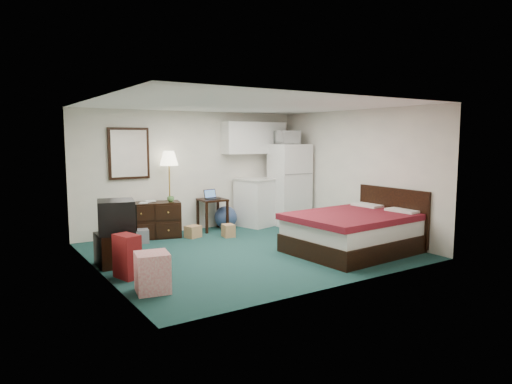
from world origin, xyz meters
TOP-DOWN VIEW (x-y plane):
  - floor at (0.00, 0.00)m, footprint 5.00×4.50m
  - ceiling at (0.00, 0.00)m, footprint 5.00×4.50m
  - walls at (0.00, 0.00)m, footprint 5.01×4.51m
  - mirror at (-1.35, 2.22)m, footprint 0.80×0.06m
  - upper_cabinets at (1.45, 2.08)m, footprint 1.50×0.35m
  - headboard at (2.46, -1.02)m, footprint 0.06×1.56m
  - dresser at (-1.00, 1.92)m, footprint 1.12×0.71m
  - floor_lamp at (-0.61, 2.01)m, footprint 0.38×0.38m
  - desk at (0.31, 1.93)m, footprint 0.56×0.56m
  - exercise_ball at (0.64, 1.95)m, footprint 0.62×0.62m
  - kitchen_counter at (1.48, 1.91)m, footprint 1.09×0.94m
  - fridge at (2.07, 1.58)m, footprint 0.80×0.80m
  - bed at (1.48, -1.02)m, footprint 2.16×1.73m
  - tv_stand at (-2.21, 0.36)m, footprint 0.51×0.56m
  - suitcase at (-2.23, -0.37)m, footprint 0.33×0.43m
  - retail_box at (-2.15, -1.13)m, footprint 0.47×0.47m
  - file_bin at (-1.40, 1.64)m, footprint 0.41×0.34m
  - cardboard_box_a at (-0.35, 1.51)m, footprint 0.33×0.31m
  - cardboard_box_b at (0.27, 1.18)m, footprint 0.24×0.28m
  - laptop at (0.28, 1.88)m, footprint 0.31×0.26m
  - crt_tv at (-2.17, 0.34)m, footprint 0.68×0.71m
  - microwave at (2.00, 1.59)m, footprint 0.61×0.48m
  - book_a at (-1.27, 1.91)m, footprint 0.15×0.10m
  - book_b at (-1.11, 2.01)m, footprint 0.18×0.05m
  - mug at (-0.69, 1.77)m, footprint 0.17×0.15m

SIDE VIEW (x-z plane):
  - floor at x=0.00m, z-range -0.01..0.01m
  - cardboard_box_a at x=-0.35m, z-range 0.00..0.23m
  - cardboard_box_b at x=0.27m, z-range 0.00..0.25m
  - file_bin at x=-1.40m, z-range 0.00..0.25m
  - exercise_ball at x=0.64m, z-range 0.00..0.49m
  - tv_stand at x=-2.21m, z-range 0.00..0.50m
  - retail_box at x=-2.15m, z-range 0.00..0.51m
  - suitcase at x=-2.23m, z-range 0.00..0.62m
  - bed at x=1.48m, z-range 0.00..0.66m
  - desk at x=0.31m, z-range 0.00..0.67m
  - dresser at x=-1.00m, z-range 0.00..0.70m
  - kitchen_counter at x=1.48m, z-range 0.00..1.03m
  - headboard at x=2.46m, z-range 0.05..1.05m
  - crt_tv at x=-2.17m, z-range 0.50..1.01m
  - mug at x=-0.69m, z-range 0.70..0.84m
  - laptop at x=0.28m, z-range 0.67..0.87m
  - book_a at x=-1.27m, z-range 0.70..0.93m
  - book_b at x=-1.11m, z-range 0.70..0.95m
  - floor_lamp at x=-0.61m, z-range 0.00..1.69m
  - fridge at x=2.07m, z-range 0.00..1.81m
  - walls at x=0.00m, z-range 0.00..2.50m
  - mirror at x=-1.35m, z-range 1.15..2.15m
  - upper_cabinets at x=1.45m, z-range 1.60..2.30m
  - microwave at x=2.00m, z-range 1.81..2.18m
  - ceiling at x=0.00m, z-range 2.50..2.50m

